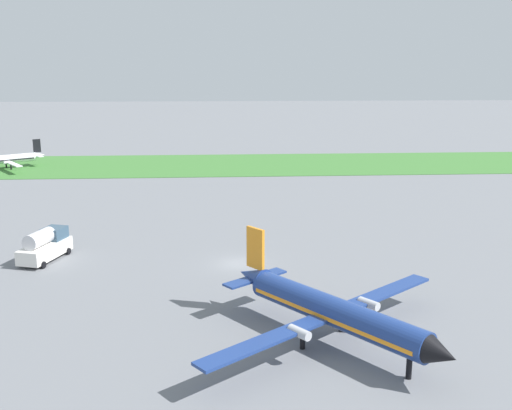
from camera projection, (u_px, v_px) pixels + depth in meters
ground_plane at (238, 264)px, 58.62m from camera, size 600.00×600.00×0.00m
grass_taxiway_strip at (227, 164)px, 118.99m from camera, size 360.00×28.00×0.08m
airplane_taxiing_turboprop at (5, 159)px, 113.23m from camera, size 13.55×15.42×5.37m
airplane_foreground_turboprop at (330, 310)px, 41.19m from camera, size 18.85×16.77×6.83m
fuel_truck_near_gate at (45, 245)px, 59.46m from camera, size 4.22×6.92×3.29m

